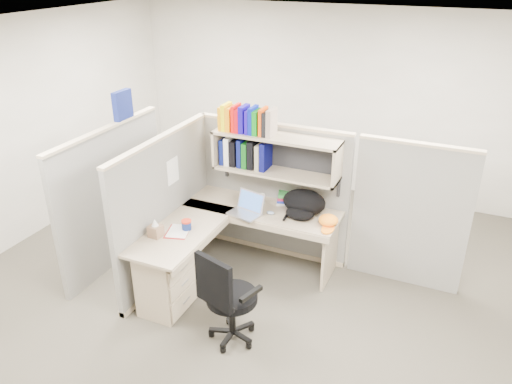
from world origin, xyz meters
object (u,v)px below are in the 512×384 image
at_px(backpack, 302,204).
at_px(snack_canister, 187,225).
at_px(task_chair, 229,311).
at_px(desk, 193,261).
at_px(laptop, 245,205).

distance_m(backpack, snack_canister, 1.25).
bearing_deg(backpack, snack_canister, -131.01).
height_order(snack_canister, task_chair, task_chair).
bearing_deg(desk, backpack, 44.94).
bearing_deg(laptop, backpack, 34.46).
relative_size(desk, snack_canister, 16.67).
bearing_deg(backpack, task_chair, -87.91).
distance_m(desk, backpack, 1.30).
bearing_deg(laptop, desk, -101.30).
distance_m(laptop, backpack, 0.62).
bearing_deg(task_chair, laptop, 107.80).
distance_m(desk, task_chair, 0.80).
distance_m(desk, snack_canister, 0.38).
relative_size(desk, task_chair, 1.76).
bearing_deg(desk, laptop, 65.64).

